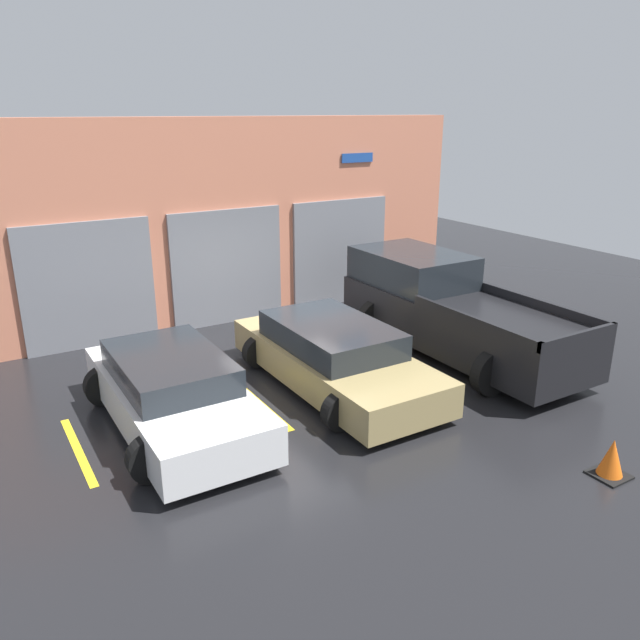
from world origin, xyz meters
TOP-DOWN VIEW (x-y plane):
  - ground_plane at (0.00, 0.00)m, footprint 28.00×28.00m
  - shophouse_building at (-0.01, 3.28)m, footprint 12.15×0.68m
  - pickup_truck at (2.96, -0.97)m, footprint 2.48×5.57m
  - sedan_white at (-2.96, -1.28)m, footprint 2.19×4.31m
  - sedan_side at (0.00, -1.27)m, footprint 2.22×4.68m
  - parking_stripe_far_left at (-4.44, -1.30)m, footprint 0.12×2.20m
  - parking_stripe_left at (-1.48, -1.30)m, footprint 0.12×2.20m
  - parking_stripe_centre at (1.48, -1.30)m, footprint 0.12×2.20m
  - parking_stripe_right at (4.44, -1.30)m, footprint 0.12×2.20m
  - traffic_cone at (1.64, -5.73)m, footprint 0.47×0.47m

SIDE VIEW (x-z plane):
  - ground_plane at x=0.00m, z-range 0.00..0.00m
  - parking_stripe_far_left at x=-4.44m, z-range 0.00..0.01m
  - parking_stripe_left at x=-1.48m, z-range 0.00..0.01m
  - parking_stripe_centre at x=1.48m, z-range 0.00..0.01m
  - parking_stripe_right at x=4.44m, z-range 0.00..0.01m
  - traffic_cone at x=1.64m, z-range -0.02..0.53m
  - sedan_side at x=0.00m, z-range -0.03..1.14m
  - sedan_white at x=-2.96m, z-range -0.02..1.16m
  - pickup_truck at x=2.96m, z-range -0.06..1.77m
  - shophouse_building at x=-0.01m, z-range -0.05..4.55m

